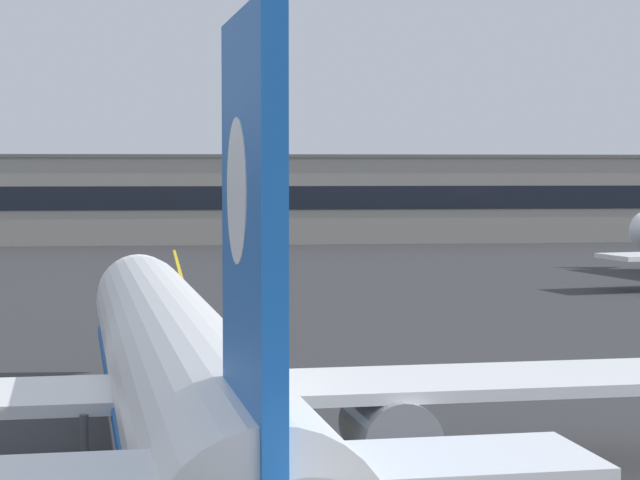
# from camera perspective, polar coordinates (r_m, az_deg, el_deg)

# --- Properties ---
(taxiway_centreline) EXTENTS (4.30, 179.96, 0.01)m
(taxiway_centreline) POSITION_cam_1_polar(r_m,az_deg,el_deg) (52.18, -4.90, -6.83)
(taxiway_centreline) COLOR yellow
(taxiway_centreline) RESTS_ON ground
(airliner_foreground) EXTENTS (32.29, 41.53, 11.65)m
(airliner_foreground) POSITION_cam_1_polar(r_m,az_deg,el_deg) (36.42, -6.50, -5.88)
(airliner_foreground) COLOR white
(airliner_foreground) RESTS_ON ground
(safety_cone_by_nose_gear) EXTENTS (0.44, 0.44, 0.55)m
(safety_cone_by_nose_gear) POSITION_cam_1_polar(r_m,az_deg,el_deg) (52.02, -4.23, -6.57)
(safety_cone_by_nose_gear) COLOR orange
(safety_cone_by_nose_gear) RESTS_ON ground
(terminal_building) EXTENTS (148.23, 12.40, 10.72)m
(terminal_building) POSITION_cam_1_polar(r_m,az_deg,el_deg) (155.61, -6.42, 1.87)
(terminal_building) COLOR #9E998E
(terminal_building) RESTS_ON ground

